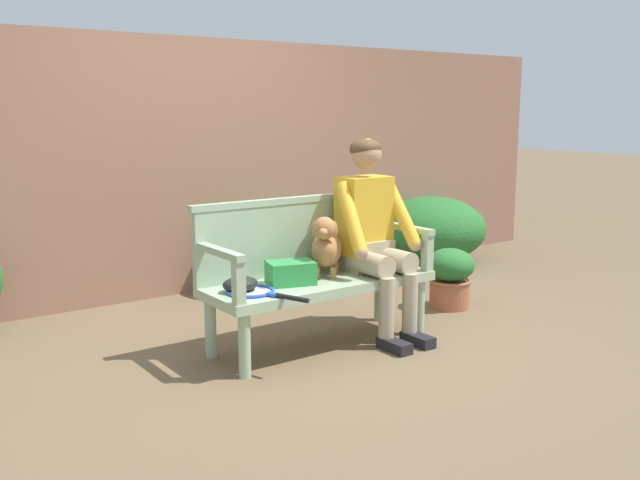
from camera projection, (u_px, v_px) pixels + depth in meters
ground_plane at (320, 345)px, 4.59m from camera, size 40.00×40.00×0.00m
brick_garden_fence at (187, 166)px, 5.90m from camera, size 8.00×0.30×2.06m
hedge_bush_mid_right at (260, 250)px, 6.00m from camera, size 0.94×0.93×0.66m
hedge_bush_far_left at (432, 229)px, 7.11m from camera, size 1.09×1.06×0.64m
garden_bench at (320, 288)px, 4.53m from camera, size 1.50×0.53×0.44m
bench_backrest at (299, 234)px, 4.66m from camera, size 1.54×0.06×0.50m
bench_armrest_left_end at (226, 264)px, 4.00m from camera, size 0.06×0.53×0.28m
bench_armrest_right_end at (413, 238)px, 4.82m from camera, size 0.06×0.53×0.28m
person_seated at (372, 230)px, 4.69m from camera, size 0.56×0.67×1.31m
dog_on_bench at (326, 246)px, 4.53m from camera, size 0.35×0.36×0.40m
tennis_racket at (254, 292)px, 4.16m from camera, size 0.37×0.58×0.03m
baseball_glove at (240, 284)px, 4.19m from camera, size 0.22×0.17×0.09m
sports_bag at (290, 273)px, 4.38m from camera, size 0.33×0.27×0.14m
potted_plant at (450, 276)px, 5.42m from camera, size 0.37×0.37×0.46m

